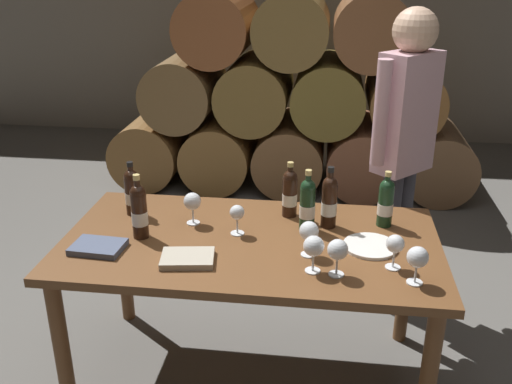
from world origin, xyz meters
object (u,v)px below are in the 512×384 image
leather_ledger (188,258)px  wine_bottle_4 (307,204)px  wine_glass_2 (237,214)px  tasting_notebook (98,247)px  dining_table (250,257)px  wine_glass_4 (338,251)px  wine_glass_1 (418,258)px  serving_plate (370,246)px  wine_glass_6 (314,247)px  wine_bottle_0 (386,202)px  wine_glass_5 (309,232)px  wine_glass_3 (192,202)px  wine_bottle_5 (290,193)px  sommelier_presenting (404,137)px  wine_bottle_1 (329,201)px  wine_glass_0 (395,245)px  wine_bottle_3 (139,211)px

leather_ledger → wine_bottle_4: bearing=29.3°
wine_glass_2 → tasting_notebook: bearing=-158.3°
dining_table → wine_bottle_4: bearing=29.7°
wine_glass_4 → wine_glass_1: bearing=-4.1°
dining_table → serving_plate: 0.54m
wine_glass_6 → wine_bottle_0: bearing=55.9°
wine_glass_5 → tasting_notebook: 0.92m
dining_table → tasting_notebook: bearing=-164.3°
wine_glass_3 → wine_glass_4: (0.68, -0.39, 0.00)m
wine_bottle_5 → wine_glass_1: size_ratio=1.76×
wine_glass_5 → wine_bottle_5: bearing=105.8°
wine_bottle_5 → serving_plate: bearing=-37.0°
wine_glass_2 → tasting_notebook: 0.63m
wine_glass_6 → wine_bottle_5: bearing=104.4°
wine_glass_3 → wine_bottle_5: bearing=18.3°
tasting_notebook → sommelier_presenting: sommelier_presenting is taller
tasting_notebook → wine_glass_5: bearing=8.1°
dining_table → tasting_notebook: tasting_notebook is taller
wine_glass_4 → wine_glass_6: wine_glass_6 is taller
wine_glass_6 → serving_plate: wine_glass_6 is taller
wine_bottle_1 → sommelier_presenting: sommelier_presenting is taller
wine_glass_6 → sommelier_presenting: size_ratio=0.09×
wine_glass_6 → leather_ledger: (-0.52, 0.01, -0.10)m
wine_glass_6 → leather_ledger: wine_glass_6 is taller
wine_glass_5 → sommelier_presenting: 0.99m
dining_table → serving_plate: (0.53, -0.01, 0.10)m
wine_bottle_4 → wine_glass_2: size_ratio=2.06×
wine_glass_0 → wine_glass_4: wine_glass_4 is taller
wine_bottle_4 → leather_ledger: bearing=-142.4°
dining_table → tasting_notebook: size_ratio=7.73×
serving_plate → dining_table: bearing=179.3°
wine_bottle_0 → wine_bottle_3: 1.14m
dining_table → sommelier_presenting: 1.11m
wine_bottle_0 → wine_bottle_5: 0.46m
wine_bottle_5 → wine_glass_6: wine_bottle_5 is taller
wine_glass_0 → wine_glass_2: wine_glass_0 is taller
wine_bottle_4 → wine_glass_0: bearing=-40.3°
wine_glass_4 → sommelier_presenting: 1.08m
dining_table → leather_ledger: (-0.23, -0.23, 0.11)m
wine_bottle_5 → wine_glass_6: bearing=-75.6°
wine_bottle_5 → tasting_notebook: 0.93m
wine_bottle_1 → wine_glass_0: size_ratio=2.00×
wine_bottle_5 → leather_ledger: bearing=-127.4°
wine_bottle_3 → sommelier_presenting: (1.23, 0.79, 0.15)m
dining_table → wine_bottle_3: wine_bottle_3 is taller
wine_bottle_3 → wine_bottle_1: bearing=14.5°
wine_bottle_4 → wine_glass_4: (0.14, -0.40, -0.02)m
wine_glass_4 → sommelier_presenting: sommelier_presenting is taller
wine_bottle_1 → wine_glass_1: wine_bottle_1 is taller
wine_bottle_4 → tasting_notebook: 0.96m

